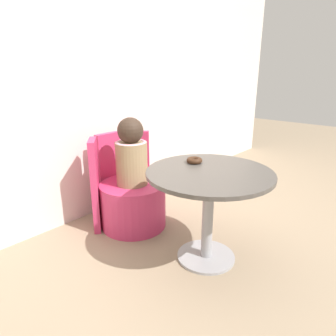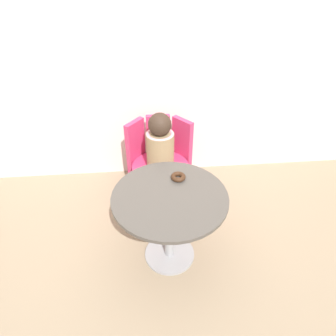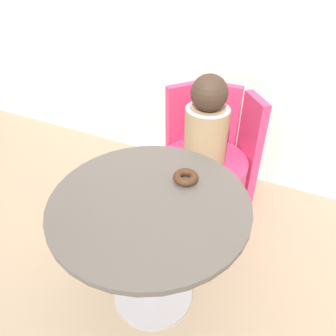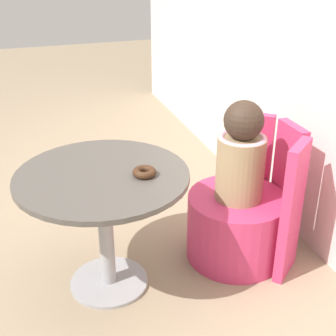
{
  "view_description": "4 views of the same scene",
  "coord_description": "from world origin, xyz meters",
  "px_view_note": "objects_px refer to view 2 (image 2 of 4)",
  "views": [
    {
      "loc": [
        -1.45,
        -1.01,
        1.22
      ],
      "look_at": [
        0.01,
        0.28,
        0.58
      ],
      "focal_mm": 32.0,
      "sensor_mm": 36.0,
      "label": 1
    },
    {
      "loc": [
        -0.12,
        -1.55,
        1.97
      ],
      "look_at": [
        0.05,
        0.29,
        0.61
      ],
      "focal_mm": 32.0,
      "sensor_mm": 36.0,
      "label": 2
    },
    {
      "loc": [
        0.5,
        -0.87,
        1.49
      ],
      "look_at": [
        -0.03,
        0.26,
        0.56
      ],
      "focal_mm": 35.0,
      "sensor_mm": 36.0,
      "label": 3
    },
    {
      "loc": [
        1.9,
        -0.36,
        1.58
      ],
      "look_at": [
        -0.02,
        0.29,
        0.58
      ],
      "focal_mm": 50.0,
      "sensor_mm": 36.0,
      "label": 4
    }
  ],
  "objects_px": {
    "tub_chair": "(161,181)",
    "donut": "(178,177)",
    "round_table": "(170,210)",
    "child_figure": "(160,143)"
  },
  "relations": [
    {
      "from": "round_table",
      "to": "donut",
      "type": "distance_m",
      "value": 0.24
    },
    {
      "from": "child_figure",
      "to": "donut",
      "type": "distance_m",
      "value": 0.54
    },
    {
      "from": "round_table",
      "to": "donut",
      "type": "relative_size",
      "value": 7.46
    },
    {
      "from": "round_table",
      "to": "child_figure",
      "type": "xyz_separation_m",
      "value": [
        -0.02,
        0.71,
        0.12
      ]
    },
    {
      "from": "tub_chair",
      "to": "donut",
      "type": "distance_m",
      "value": 0.71
    },
    {
      "from": "donut",
      "to": "child_figure",
      "type": "bearing_deg",
      "value": 100.25
    },
    {
      "from": "donut",
      "to": "tub_chair",
      "type": "bearing_deg",
      "value": 100.25
    },
    {
      "from": "tub_chair",
      "to": "child_figure",
      "type": "relative_size",
      "value": 1.0
    },
    {
      "from": "donut",
      "to": "round_table",
      "type": "bearing_deg",
      "value": -113.76
    },
    {
      "from": "round_table",
      "to": "child_figure",
      "type": "bearing_deg",
      "value": 91.43
    }
  ]
}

